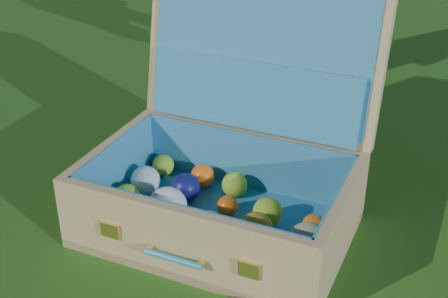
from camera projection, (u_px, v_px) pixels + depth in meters
The scene contains 2 objects.
ground at pixel (173, 223), 1.67m from camera, with size 60.00×60.00×0.00m, color #215114.
suitcase at pixel (232, 156), 1.62m from camera, with size 0.78×0.72×0.63m.
Camera 1 is at (0.38, -1.33, 0.97)m, focal length 50.00 mm.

